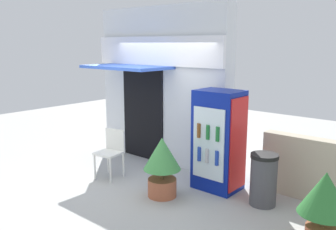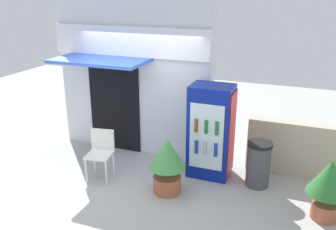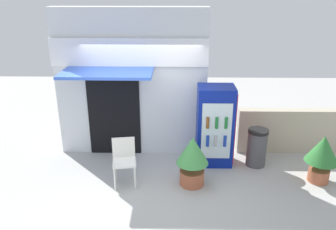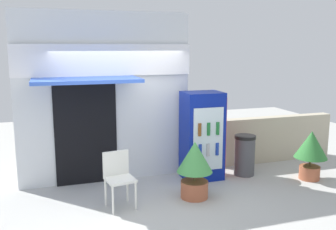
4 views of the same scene
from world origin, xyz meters
name	(u,v)px [view 1 (image 1 of 4)]	position (x,y,z in m)	size (l,w,h in m)	color
ground	(123,179)	(0.00, 0.00, 0.00)	(16.00, 16.00, 0.00)	#B2B2AD
storefront_building	(160,84)	(-0.27, 1.35, 1.64)	(3.28, 1.30, 3.22)	silver
drink_cooler	(219,140)	(1.55, 0.80, 0.86)	(0.77, 0.64, 1.72)	navy
plastic_chair	(112,149)	(-0.27, -0.03, 0.54)	(0.50, 0.49, 0.90)	white
potted_plant_near_shop	(162,162)	(1.04, -0.08, 0.59)	(0.61, 0.61, 1.00)	#AD5B3D
potted_plant_curbside	(325,200)	(3.54, 0.08, 0.61)	(0.63, 0.63, 0.97)	#AD5B3D
trash_bin	(263,179)	(2.44, 0.71, 0.41)	(0.43, 0.43, 0.82)	#47474C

